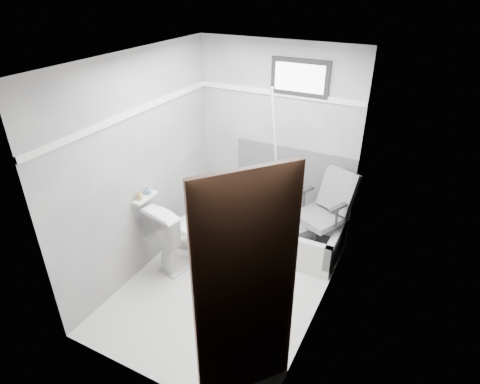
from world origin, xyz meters
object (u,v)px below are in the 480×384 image
Objects in this scene: bathtub at (278,232)px; soap_bottle_b at (148,190)px; office_chair at (319,212)px; door at (260,337)px; soap_bottle_a at (139,195)px; toilet at (185,232)px.

soap_bottle_b reaches higher than bathtub.
bathtub is 1.54× the size of office_chair.
door is 2.23m from soap_bottle_a.
door reaches higher than office_chair.
office_chair is at bearing 97.07° from door.
bathtub is 0.75× the size of door.
toilet is 7.26× the size of soap_bottle_a.
toilet is at bearing -138.17° from bathtub.
soap_bottle_b is (-1.92, 1.28, -0.04)m from door.
soap_bottle_a is (-1.92, 1.14, -0.03)m from door.
soap_bottle_b is at bearing 146.32° from door.
office_chair is 1.56m from toilet.
toilet is at bearing 137.83° from door.
door reaches higher than soap_bottle_a.
soap_bottle_a is at bearing 149.31° from door.
soap_bottle_a is (-1.17, -1.07, 0.76)m from bathtub.
bathtub is at bearing 108.75° from door.
soap_bottle_b is (-0.32, -0.17, 0.55)m from toilet.
soap_bottle_b reaches higher than toilet.
bathtub is 13.08× the size of soap_bottle_a.
soap_bottle_a is at bearing 57.02° from toilet.
door reaches higher than toilet.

